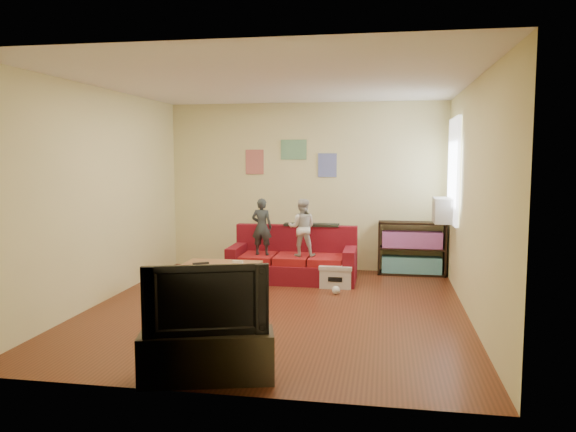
% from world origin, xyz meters
% --- Properties ---
extents(room_shell, '(4.52, 5.02, 2.72)m').
position_xyz_m(room_shell, '(0.00, 0.00, 1.35)').
color(room_shell, maroon).
rests_on(room_shell, ground).
extents(sofa, '(1.86, 0.86, 0.82)m').
position_xyz_m(sofa, '(-0.06, 1.63, 0.28)').
color(sofa, maroon).
rests_on(sofa, ground).
extents(child_a, '(0.32, 0.22, 0.84)m').
position_xyz_m(child_a, '(-0.51, 1.47, 0.81)').
color(child_a, '#2B3134').
rests_on(child_a, sofa).
extents(child_b, '(0.43, 0.34, 0.84)m').
position_xyz_m(child_b, '(0.09, 1.47, 0.81)').
color(child_b, silver).
rests_on(child_b, sofa).
extents(coffee_table, '(0.99, 0.54, 0.45)m').
position_xyz_m(coffee_table, '(-0.83, 0.48, 0.38)').
color(coffee_table, '#A1683D').
rests_on(coffee_table, ground).
extents(remote, '(0.20, 0.16, 0.02)m').
position_xyz_m(remote, '(-1.08, 0.36, 0.46)').
color(remote, black).
rests_on(remote, coffee_table).
extents(game_controller, '(0.15, 0.06, 0.03)m').
position_xyz_m(game_controller, '(-0.63, 0.53, 0.46)').
color(game_controller, white).
rests_on(game_controller, coffee_table).
extents(bookshelf, '(1.04, 0.31, 0.83)m').
position_xyz_m(bookshelf, '(1.70, 2.30, 0.37)').
color(bookshelf, black).
rests_on(bookshelf, ground).
extents(window, '(0.04, 1.08, 1.48)m').
position_xyz_m(window, '(2.22, 1.65, 1.64)').
color(window, white).
rests_on(window, room_shell).
extents(ac_unit, '(0.28, 0.55, 0.35)m').
position_xyz_m(ac_unit, '(2.10, 1.65, 1.08)').
color(ac_unit, '#B7B2A3').
rests_on(ac_unit, window).
extents(artwork_left, '(0.30, 0.01, 0.40)m').
position_xyz_m(artwork_left, '(-0.85, 2.48, 1.75)').
color(artwork_left, '#D87266').
rests_on(artwork_left, room_shell).
extents(artwork_center, '(0.42, 0.01, 0.32)m').
position_xyz_m(artwork_center, '(-0.20, 2.48, 1.95)').
color(artwork_center, '#72B27F').
rests_on(artwork_center, room_shell).
extents(artwork_right, '(0.30, 0.01, 0.38)m').
position_xyz_m(artwork_right, '(0.35, 2.48, 1.70)').
color(artwork_right, '#727FCC').
rests_on(artwork_right, room_shell).
extents(file_box, '(0.46, 0.35, 0.32)m').
position_xyz_m(file_box, '(0.61, 1.26, 0.16)').
color(file_box, silver).
rests_on(file_box, ground).
extents(tv_stand, '(1.15, 0.63, 0.41)m').
position_xyz_m(tv_stand, '(-0.15, -2.25, 0.21)').
color(tv_stand, '#3A3223').
rests_on(tv_stand, ground).
extents(television, '(1.00, 0.43, 0.58)m').
position_xyz_m(television, '(-0.15, -2.25, 0.70)').
color(television, black).
rests_on(television, tv_stand).
extents(tissue, '(0.13, 0.13, 0.11)m').
position_xyz_m(tissue, '(0.65, 0.84, 0.06)').
color(tissue, silver).
rests_on(tissue, ground).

